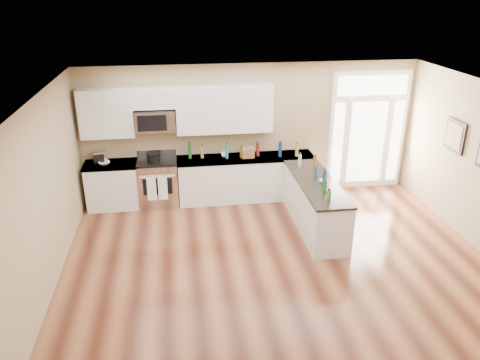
% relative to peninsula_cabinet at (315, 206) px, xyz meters
% --- Properties ---
extents(ground, '(8.00, 8.00, 0.00)m').
position_rel_peninsula_cabinet_xyz_m(ground, '(-0.93, -2.24, -0.43)').
color(ground, '#472114').
extents(room_shell, '(8.00, 8.00, 8.00)m').
position_rel_peninsula_cabinet_xyz_m(room_shell, '(-0.93, -2.24, 1.27)').
color(room_shell, tan).
rests_on(room_shell, ground).
extents(back_cabinet_left, '(1.10, 0.66, 0.94)m').
position_rel_peninsula_cabinet_xyz_m(back_cabinet_left, '(-3.80, 1.45, 0.00)').
color(back_cabinet_left, silver).
rests_on(back_cabinet_left, ground).
extents(back_cabinet_right, '(2.85, 0.66, 0.94)m').
position_rel_peninsula_cabinet_xyz_m(back_cabinet_right, '(-1.08, 1.45, 0.00)').
color(back_cabinet_right, silver).
rests_on(back_cabinet_right, ground).
extents(peninsula_cabinet, '(0.69, 2.32, 0.94)m').
position_rel_peninsula_cabinet_xyz_m(peninsula_cabinet, '(0.00, 0.00, 0.00)').
color(peninsula_cabinet, silver).
rests_on(peninsula_cabinet, ground).
extents(upper_cabinet_left, '(1.04, 0.33, 0.95)m').
position_rel_peninsula_cabinet_xyz_m(upper_cabinet_left, '(-3.81, 1.59, 1.49)').
color(upper_cabinet_left, silver).
rests_on(upper_cabinet_left, room_shell).
extents(upper_cabinet_right, '(1.94, 0.33, 0.95)m').
position_rel_peninsula_cabinet_xyz_m(upper_cabinet_right, '(-1.50, 1.59, 1.49)').
color(upper_cabinet_right, silver).
rests_on(upper_cabinet_right, room_shell).
extents(upper_cabinet_short, '(0.82, 0.33, 0.40)m').
position_rel_peninsula_cabinet_xyz_m(upper_cabinet_short, '(-2.88, 1.59, 1.77)').
color(upper_cabinet_short, silver).
rests_on(upper_cabinet_short, room_shell).
extents(microwave, '(0.78, 0.41, 0.42)m').
position_rel_peninsula_cabinet_xyz_m(microwave, '(-2.88, 1.56, 1.33)').
color(microwave, silver).
rests_on(microwave, room_shell).
extents(entry_door, '(1.70, 0.10, 2.60)m').
position_rel_peninsula_cabinet_xyz_m(entry_door, '(1.62, 1.71, 0.87)').
color(entry_door, white).
rests_on(entry_door, ground).
extents(wall_art_near, '(0.05, 0.58, 0.58)m').
position_rel_peninsula_cabinet_xyz_m(wall_art_near, '(2.54, -0.04, 1.27)').
color(wall_art_near, black).
rests_on(wall_art_near, room_shell).
extents(kitchen_range, '(0.80, 0.70, 1.08)m').
position_rel_peninsula_cabinet_xyz_m(kitchen_range, '(-2.90, 1.45, 0.04)').
color(kitchen_range, silver).
rests_on(kitchen_range, ground).
extents(stockpot, '(0.34, 0.34, 0.20)m').
position_rel_peninsula_cabinet_xyz_m(stockpot, '(-2.96, 1.41, 0.61)').
color(stockpot, black).
rests_on(stockpot, kitchen_range).
extents(toaster_oven, '(0.31, 0.27, 0.23)m').
position_rel_peninsula_cabinet_xyz_m(toaster_oven, '(-4.03, 1.57, 0.62)').
color(toaster_oven, silver).
rests_on(toaster_oven, back_cabinet_left).
extents(cardboard_box, '(0.25, 0.19, 0.20)m').
position_rel_peninsula_cabinet_xyz_m(cardboard_box, '(-1.04, 1.42, 0.61)').
color(cardboard_box, brown).
rests_on(cardboard_box, back_cabinet_right).
extents(bowl_left, '(0.23, 0.23, 0.05)m').
position_rel_peninsula_cabinet_xyz_m(bowl_left, '(-3.93, 1.42, 0.53)').
color(bowl_left, white).
rests_on(bowl_left, back_cabinet_left).
extents(bowl_peninsula, '(0.16, 0.16, 0.05)m').
position_rel_peninsula_cabinet_xyz_m(bowl_peninsula, '(0.10, -0.07, 0.53)').
color(bowl_peninsula, white).
rests_on(bowl_peninsula, peninsula_cabinet).
extents(cup_counter, '(0.15, 0.15, 0.11)m').
position_rel_peninsula_cabinet_xyz_m(cup_counter, '(-1.52, 1.51, 0.56)').
color(cup_counter, white).
rests_on(cup_counter, back_cabinet_right).
extents(counter_bottles, '(2.39, 2.44, 0.31)m').
position_rel_peninsula_cabinet_xyz_m(counter_bottles, '(-0.62, 0.79, 0.64)').
color(counter_bottles, '#19591E').
rests_on(counter_bottles, back_cabinet_right).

